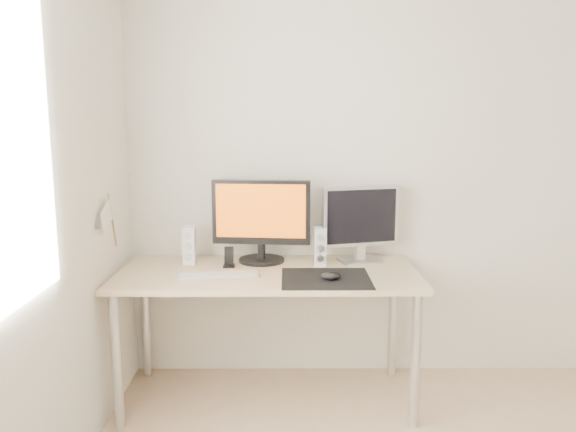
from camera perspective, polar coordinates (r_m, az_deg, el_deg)
name	(u,v)px	position (r m, az deg, el deg)	size (l,w,h in m)	color
wall_back	(428,168)	(3.39, 14.05, 4.79)	(3.50, 3.50, 0.00)	white
mousepad	(326,278)	(2.87, 3.88, -6.34)	(0.45, 0.40, 0.00)	black
mouse	(330,276)	(2.84, 4.33, -6.13)	(0.10, 0.06, 0.04)	black
desk	(268,285)	(3.03, -2.08, -7.01)	(1.60, 0.70, 0.73)	#D1B587
main_monitor	(261,218)	(3.15, -2.74, -0.18)	(0.55, 0.28, 0.47)	black
second_monitor	(360,220)	(3.17, 7.37, -0.41)	(0.44, 0.21, 0.43)	silver
speaker_left	(189,245)	(3.18, -9.99, -2.95)	(0.07, 0.08, 0.21)	white
speaker_right	(320,246)	(3.11, 3.27, -3.11)	(0.07, 0.08, 0.21)	silver
keyboard	(219,275)	(2.92, -7.06, -6.00)	(0.43, 0.19, 0.02)	#BABABD
phone_dock	(229,261)	(3.10, -6.00, -4.55)	(0.06, 0.05, 0.11)	black
pennant	(108,217)	(2.94, -17.78, -0.11)	(0.01, 0.23, 0.29)	#A57F54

